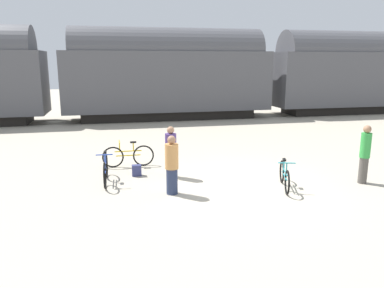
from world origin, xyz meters
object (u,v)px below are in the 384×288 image
object	(u,v)px
bicycle_yellow	(128,156)
person_in_tan	(172,165)
person_in_green	(365,154)
backpack	(137,170)
freight_train	(168,72)
person_in_purple	(171,152)
bicycle_teal	(284,176)
bicycle_blue	(106,170)

from	to	relation	value
bicycle_yellow	person_in_tan	size ratio (longest dim) A/B	1.08
person_in_green	backpack	size ratio (longest dim) A/B	4.97
freight_train	person_in_purple	world-z (taller)	freight_train
person_in_tan	backpack	xyz separation A→B (m)	(-0.80, 1.80, -0.61)
freight_train	backpack	world-z (taller)	freight_train
person_in_green	bicycle_teal	bearing A→B (deg)	-171.44
freight_train	person_in_purple	size ratio (longest dim) A/B	24.62
freight_train	person_in_green	size ratio (longest dim) A/B	22.67
bicycle_teal	backpack	size ratio (longest dim) A/B	4.71
bicycle_yellow	bicycle_blue	bearing A→B (deg)	-114.79
person_in_purple	person_in_tan	bearing A→B (deg)	111.81
person_in_green	person_in_tan	size ratio (longest dim) A/B	1.07
person_in_tan	freight_train	bearing A→B (deg)	55.63
bicycle_yellow	person_in_tan	distance (m)	3.08
bicycle_teal	person_in_tan	size ratio (longest dim) A/B	1.02
person_in_purple	person_in_green	world-z (taller)	person_in_green
person_in_tan	backpack	bearing A→B (deg)	88.12
bicycle_yellow	bicycle_teal	world-z (taller)	bicycle_yellow
bicycle_teal	person_in_tan	world-z (taller)	person_in_tan
freight_train	bicycle_blue	size ratio (longest dim) A/B	21.82
bicycle_teal	person_in_purple	world-z (taller)	person_in_purple
person_in_tan	bicycle_teal	bearing A→B (deg)	-29.97
person_in_purple	person_in_tan	world-z (taller)	person_in_tan
freight_train	backpack	xyz separation A→B (m)	(-2.77, -11.41, -2.66)
freight_train	person_in_tan	distance (m)	13.51
bicycle_blue	bicycle_teal	xyz separation A→B (m)	(4.82, -1.54, -0.04)
bicycle_blue	person_in_green	world-z (taller)	person_in_green
bicycle_teal	person_in_green	world-z (taller)	person_in_green
bicycle_yellow	person_in_green	bearing A→B (deg)	-26.06
backpack	person_in_tan	bearing A→B (deg)	-65.98
person_in_purple	bicycle_teal	bearing A→B (deg)	179.61
bicycle_blue	person_in_tan	xyz separation A→B (m)	(1.72, -1.32, 0.39)
freight_train	person_in_green	world-z (taller)	freight_train
freight_train	person_in_purple	bearing A→B (deg)	-98.51
bicycle_yellow	person_in_green	xyz separation A→B (m)	(6.50, -3.18, 0.49)
bicycle_yellow	person_in_purple	distance (m)	1.90
freight_train	bicycle_blue	xyz separation A→B (m)	(-3.68, -11.89, -2.44)
bicycle_teal	person_in_green	size ratio (longest dim) A/B	0.95
freight_train	bicycle_yellow	world-z (taller)	freight_train
bicycle_teal	person_in_purple	distance (m)	3.38
bicycle_teal	freight_train	bearing A→B (deg)	94.84
person_in_tan	bicycle_blue	bearing A→B (deg)	116.51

